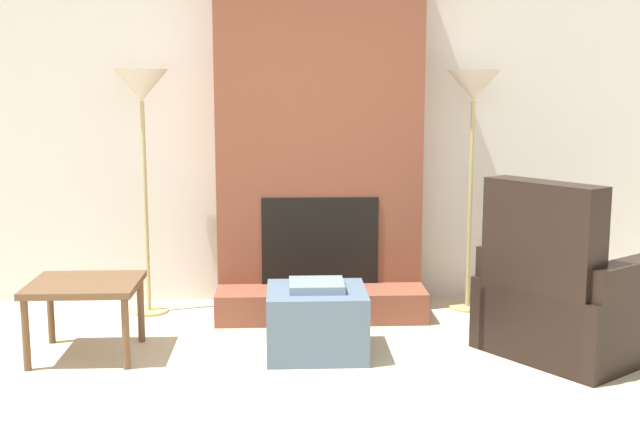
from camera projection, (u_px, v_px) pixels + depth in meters
wall_back at (318, 132)px, 6.08m from camera, size 7.59×0.06×2.60m
fireplace at (319, 147)px, 5.85m from camera, size 1.49×0.75×2.60m
ottoman at (317, 320)px, 4.95m from camera, size 0.61×0.56×0.46m
armchair at (562, 303)px, 4.91m from camera, size 1.18×1.21×1.10m
side_table at (85, 291)px, 4.89m from camera, size 0.66×0.59×0.47m
floor_lamp_left at (142, 99)px, 5.64m from camera, size 0.38×0.38×1.76m
floor_lamp_right at (473, 99)px, 5.75m from camera, size 0.38×0.38×1.76m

